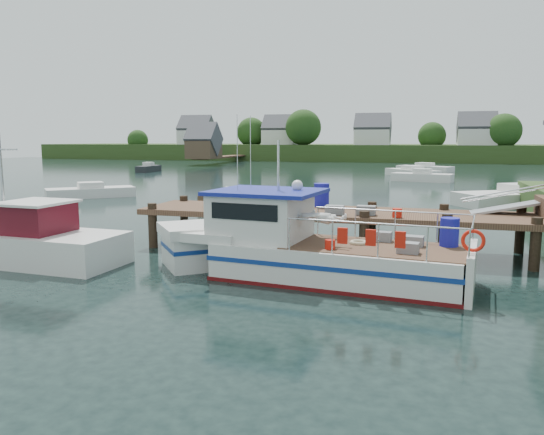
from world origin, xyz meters
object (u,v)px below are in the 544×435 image
(moored_c, at_px, (523,197))
(moored_d, at_px, (412,172))
(work_boat, at_px, (17,241))
(lobster_boat, at_px, (299,248))
(moored_far, at_px, (425,168))
(moored_a, at_px, (91,192))
(moored_e, at_px, (149,168))
(moored_rowboat, at_px, (235,200))
(dock, at_px, (514,191))
(moored_b, at_px, (422,177))

(moored_c, bearing_deg, moored_d, 85.47)
(work_boat, xyz_separation_m, moored_c, (18.12, 20.12, -0.18))
(moored_c, bearing_deg, lobster_boat, -135.28)
(moored_far, relative_size, moored_a, 1.26)
(moored_a, relative_size, moored_d, 0.81)
(moored_e, bearing_deg, moored_d, -11.72)
(work_boat, height_order, moored_rowboat, work_boat)
(dock, xyz_separation_m, lobster_boat, (-6.04, -3.86, -1.42))
(work_boat, distance_m, moored_rowboat, 14.67)
(moored_far, xyz_separation_m, moored_e, (-31.86, -8.90, 0.02))
(moored_e, bearing_deg, moored_rowboat, -66.14)
(dock, xyz_separation_m, moored_c, (2.97, 15.70, -1.77))
(moored_e, bearing_deg, moored_c, -44.59)
(moored_far, relative_size, moored_e, 1.61)
(lobster_boat, xyz_separation_m, moored_d, (2.18, 43.38, -0.40))
(moored_b, relative_size, moored_d, 0.84)
(moored_e, bearing_deg, moored_b, -24.25)
(moored_far, height_order, moored_a, moored_far)
(dock, bearing_deg, moored_d, 95.59)
(moored_e, bearing_deg, lobster_boat, -69.13)
(moored_rowboat, bearing_deg, moored_a, -172.22)
(moored_rowboat, height_order, moored_d, moored_rowboat)
(dock, bearing_deg, lobster_boat, -147.41)
(moored_a, bearing_deg, moored_e, 88.65)
(moored_a, distance_m, moored_b, 29.24)
(moored_far, bearing_deg, moored_d, -86.41)
(work_boat, relative_size, moored_a, 1.44)
(dock, relative_size, moored_d, 2.48)
(lobster_boat, relative_size, work_boat, 1.22)
(moored_a, height_order, moored_b, moored_b)
(moored_rowboat, relative_size, moored_c, 0.50)
(dock, relative_size, moored_b, 2.94)
(lobster_boat, height_order, moored_c, lobster_boat)
(work_boat, bearing_deg, moored_a, 121.21)
(moored_b, height_order, moored_c, moored_c)
(moored_far, distance_m, moored_d, 8.50)
(lobster_boat, xyz_separation_m, moored_rowboat, (-6.99, 13.95, -0.40))
(lobster_boat, distance_m, moored_c, 21.54)
(moored_c, relative_size, moored_e, 1.96)
(dock, bearing_deg, moored_a, 152.60)
(dock, relative_size, moored_far, 2.44)
(lobster_boat, xyz_separation_m, moored_a, (-18.08, 16.37, -0.44))
(dock, relative_size, lobster_boat, 1.75)
(moored_d, height_order, moored_e, moored_e)
(dock, height_order, moored_rowboat, dock)
(dock, bearing_deg, moored_rowboat, 142.24)
(lobster_boat, relative_size, moored_c, 1.14)
(work_boat, height_order, moored_d, work_boat)
(moored_a, bearing_deg, moored_d, 30.51)
(lobster_boat, relative_size, moored_e, 2.23)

